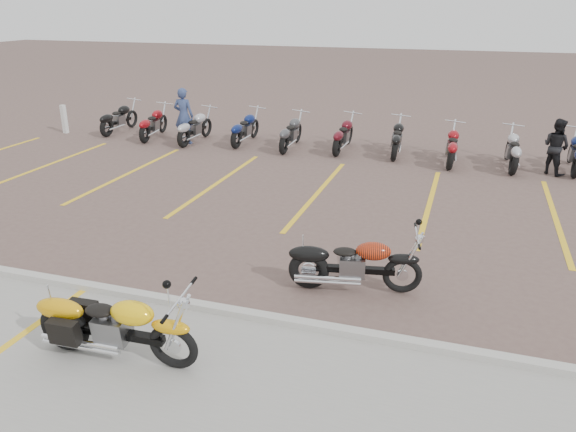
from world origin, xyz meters
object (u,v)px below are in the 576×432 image
Objects in this scene: person_a at (184,116)px; person_b at (556,147)px; flame_cruiser at (352,266)px; bollard at (64,119)px; yellow_cruiser at (114,327)px.

person_a reaches higher than person_b.
flame_cruiser is 14.83m from bollard.
yellow_cruiser reaches higher than flame_cruiser.
person_a is at bearing 111.33° from yellow_cruiser.
person_a reaches higher than flame_cruiser.
person_b is 1.52× the size of bollard.
person_b is (6.38, 11.07, 0.29)m from yellow_cruiser.
flame_cruiser is at bearing -34.34° from bollard.
flame_cruiser is at bearing 128.83° from person_a.
person_b reaches higher than flame_cruiser.
bollard reaches higher than flame_cruiser.
yellow_cruiser is at bearing 102.28° from person_b.
flame_cruiser is (2.55, 2.80, -0.03)m from yellow_cruiser.
person_a is at bearing 42.03° from person_b.
bollard is (-12.25, 8.36, 0.06)m from flame_cruiser.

